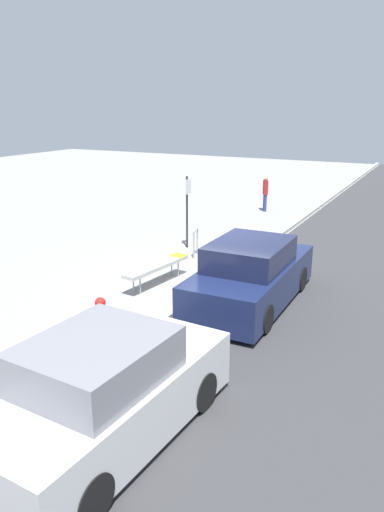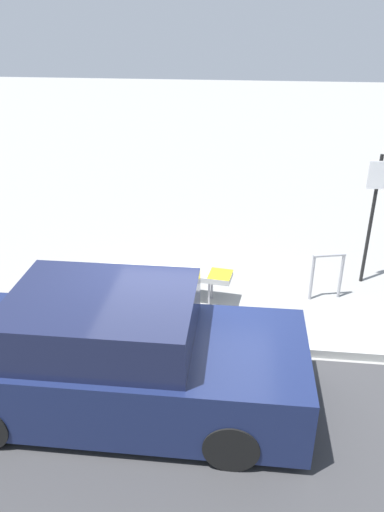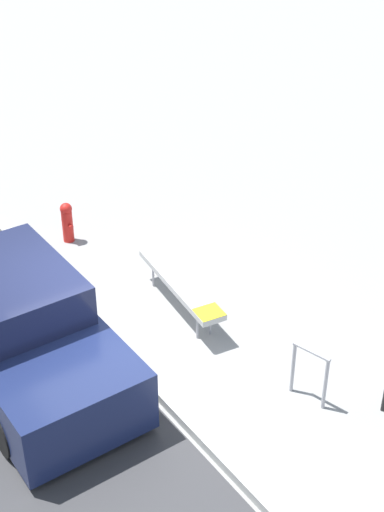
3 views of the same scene
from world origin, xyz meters
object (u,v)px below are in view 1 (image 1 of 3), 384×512
object	(u,v)px
fire_hydrant	(101,314)
pedestrian	(265,192)
sign_post	(187,205)
parked_car_near	(251,276)
bike_rack	(196,240)
bench	(157,266)
parked_car_far	(105,394)

from	to	relation	value
fire_hydrant	pedestrian	world-z (taller)	pedestrian
sign_post	fire_hydrant	bearing A→B (deg)	-167.77
sign_post	parked_car_near	bearing A→B (deg)	-135.25
bike_rack	parked_car_near	xyz separation A→B (m)	(-2.80, -2.84, 0.18)
fire_hydrant	bike_rack	bearing A→B (deg)	7.24
bike_rack	sign_post	xyz separation A→B (m)	(0.73, 0.66, 0.88)
pedestrian	sign_post	bearing A→B (deg)	-28.62
sign_post	pedestrian	distance (m)	6.64
bike_rack	fire_hydrant	bearing A→B (deg)	-172.76
sign_post	fire_hydrant	size ratio (longest dim) A/B	3.01
bench	parked_car_near	size ratio (longest dim) A/B	0.52
sign_post	parked_car_far	bearing A→B (deg)	-158.86
bench	bike_rack	world-z (taller)	bike_rack
sign_post	fire_hydrant	xyz separation A→B (m)	(-6.36, -1.38, -0.98)
bench	parked_car_far	world-z (taller)	parked_car_far
parked_car_near	pedestrian	bearing A→B (deg)	17.06
fire_hydrant	parked_car_far	bearing A→B (deg)	-141.59
sign_post	parked_car_near	size ratio (longest dim) A/B	0.53
bike_rack	pedestrian	world-z (taller)	pedestrian
pedestrian	parked_car_far	distance (m)	15.94
bench	pedestrian	xyz separation A→B (m)	(9.99, 0.59, 0.33)
sign_post	parked_car_near	world-z (taller)	sign_post
fire_hydrant	parked_car_far	distance (m)	3.40
sign_post	parked_car_far	xyz separation A→B (m)	(-9.01, -3.48, -0.69)
sign_post	parked_car_far	distance (m)	9.69
bench	fire_hydrant	size ratio (longest dim) A/B	2.97
parked_car_far	sign_post	bearing A→B (deg)	24.71
parked_car_near	parked_car_far	world-z (taller)	parked_car_far
fire_hydrant	bench	bearing A→B (deg)	9.18
bench	parked_car_far	size ratio (longest dim) A/B	0.55
bench	bike_rack	xyz separation A→B (m)	(2.66, 0.24, 0.02)
bench	parked_car_far	distance (m)	6.19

